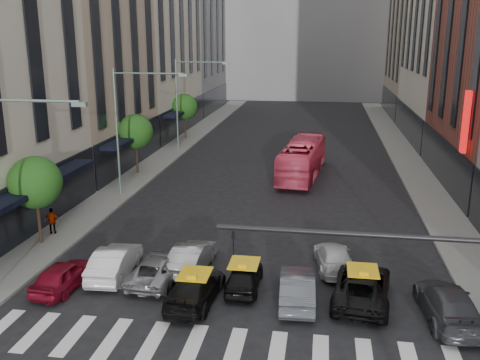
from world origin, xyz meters
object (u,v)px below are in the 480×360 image
at_px(streetlamp_mid, 129,116).
at_px(streetlamp_far, 186,92).
at_px(bus, 302,159).
at_px(car_red, 64,275).
at_px(car_white_front, 115,261).
at_px(taxi_left, 195,288).
at_px(taxi_center, 244,276).
at_px(pedestrian_far, 52,221).

distance_m(streetlamp_mid, streetlamp_far, 16.00).
relative_size(streetlamp_far, bus, 0.83).
relative_size(car_red, car_white_front, 0.87).
relative_size(car_red, taxi_left, 0.84).
bearing_deg(car_red, taxi_center, -165.93).
bearing_deg(streetlamp_mid, bus, 31.46).
distance_m(streetlamp_far, car_red, 31.28).
height_order(car_red, taxi_left, taxi_left).
xyz_separation_m(taxi_center, pedestrian_far, (-12.06, 4.96, 0.30)).
bearing_deg(streetlamp_far, taxi_center, -70.82).
height_order(streetlamp_far, car_red, streetlamp_far).
relative_size(streetlamp_far, taxi_center, 2.42).
bearing_deg(bus, streetlamp_far, -29.38).
bearing_deg(pedestrian_far, streetlamp_mid, -118.74).
xyz_separation_m(streetlamp_far, taxi_center, (10.27, -29.53, -5.27)).
bearing_deg(streetlamp_far, taxi_left, -75.00).
height_order(car_red, bus, bus).
bearing_deg(car_white_front, taxi_left, 152.39).
relative_size(streetlamp_mid, pedestrian_far, 5.76).
distance_m(streetlamp_mid, car_white_front, 14.58).
bearing_deg(taxi_center, taxi_left, 39.25).
bearing_deg(taxi_left, car_red, 0.70).
bearing_deg(pedestrian_far, bus, -147.88).
bearing_deg(streetlamp_far, bus, -35.77).
bearing_deg(bus, car_red, 72.07).
relative_size(car_white_front, taxi_center, 1.21).
bearing_deg(car_white_front, car_red, 39.82).
height_order(taxi_left, taxi_center, taxi_left).
bearing_deg(car_red, car_white_front, -131.47).
xyz_separation_m(streetlamp_mid, streetlamp_far, (0.00, 16.00, 0.00)).
bearing_deg(streetlamp_mid, streetlamp_far, 90.00).
bearing_deg(car_white_front, streetlamp_far, -85.74).
distance_m(taxi_left, bus, 22.79).
xyz_separation_m(car_red, pedestrian_far, (-3.80, 6.21, 0.27)).
height_order(taxi_center, pedestrian_far, pedestrian_far).
xyz_separation_m(taxi_left, pedestrian_far, (-10.12, 6.56, 0.26)).
bearing_deg(car_red, streetlamp_far, -80.79).
xyz_separation_m(bus, pedestrian_far, (-13.80, -15.91, -0.58)).
distance_m(streetlamp_far, taxi_center, 31.70).
bearing_deg(bus, pedestrian_far, 55.45).
height_order(car_red, taxi_center, car_red).
distance_m(car_red, taxi_center, 8.35).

